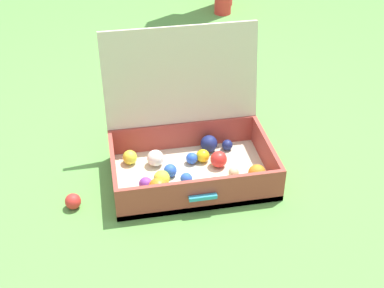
{
  "coord_description": "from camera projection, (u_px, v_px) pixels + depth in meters",
  "views": [
    {
      "loc": [
        -0.37,
        -1.79,
        1.4
      ],
      "look_at": [
        -0.04,
        -0.06,
        0.18
      ],
      "focal_mm": 49.17,
      "sensor_mm": 36.0,
      "label": 1
    }
  ],
  "objects": [
    {
      "name": "ground_plane",
      "position": [
        199.0,
        168.0,
        2.3
      ],
      "size": [
        16.0,
        16.0,
        0.0
      ],
      "primitive_type": "plane",
      "color": "#569342"
    },
    {
      "name": "open_suitcase",
      "position": [
        189.0,
        146.0,
        2.22
      ],
      "size": [
        0.67,
        0.53,
        0.57
      ],
      "color": "beige",
      "rests_on": "ground"
    },
    {
      "name": "stray_ball_on_grass",
      "position": [
        73.0,
        201.0,
        2.07
      ],
      "size": [
        0.06,
        0.06,
        0.06
      ],
      "primitive_type": "sphere",
      "color": "red",
      "rests_on": "ground"
    }
  ]
}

